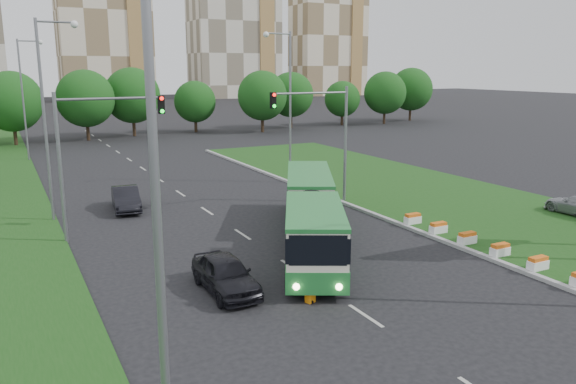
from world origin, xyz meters
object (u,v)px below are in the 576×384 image
shopping_trolley (310,296)px  car_left_far (126,199)px  traffic_mast_left (91,142)px  pedestrian (334,271)px  articulated_bus (305,213)px  traffic_mast_median (325,127)px  car_left_near (225,274)px

shopping_trolley → car_left_far: bearing=83.0°
traffic_mast_left → pedestrian: (7.61, -12.33, -4.47)m
articulated_bus → shopping_trolley: 8.02m
articulated_bus → pedestrian: size_ratio=9.36×
traffic_mast_median → car_left_near: size_ratio=1.76×
car_left_near → pedestrian: 4.55m
car_left_far → pedestrian: pedestrian is taller
car_left_near → shopping_trolley: car_left_near is taller
articulated_bus → car_left_near: articulated_bus is taller
traffic_mast_median → shopping_trolley: bearing=-122.9°
car_left_far → shopping_trolley: car_left_far is taller
articulated_bus → car_left_near: bearing=-116.8°
articulated_bus → pedestrian: articulated_bus is taller
car_left_near → pedestrian: size_ratio=2.60×
traffic_mast_left → shopping_trolley: 15.19m
traffic_mast_median → car_left_far: 14.07m
traffic_mast_median → traffic_mast_left: same height
pedestrian → shopping_trolley: size_ratio=3.01×
traffic_mast_median → car_left_near: 16.87m
car_left_far → pedestrian: (4.88, -18.09, 0.11)m
shopping_trolley → traffic_mast_left: bearing=98.1°
traffic_mast_median → pedestrian: 15.96m
car_left_near → shopping_trolley: (2.59, -2.61, -0.49)m
traffic_mast_left → articulated_bus: (9.75, -5.92, -3.70)m
car_left_near → traffic_mast_median: bearing=44.2°
articulated_bus → shopping_trolley: articulated_bus is taller
car_left_far → traffic_mast_median: bearing=-14.3°
traffic_mast_median → car_left_near: (-11.63, -11.33, -4.57)m
articulated_bus → traffic_mast_median: bearing=79.9°
traffic_mast_median → articulated_bus: traffic_mast_median is taller
car_left_near → shopping_trolley: size_ratio=7.83×
pedestrian → car_left_near: bearing=82.3°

